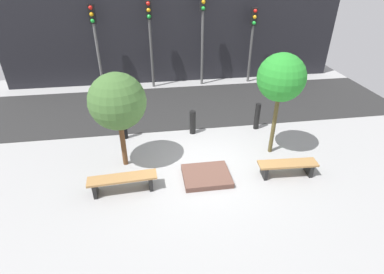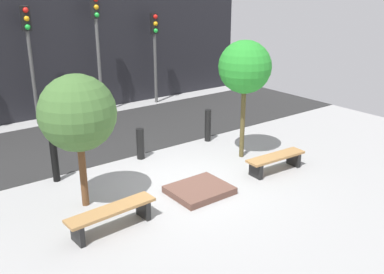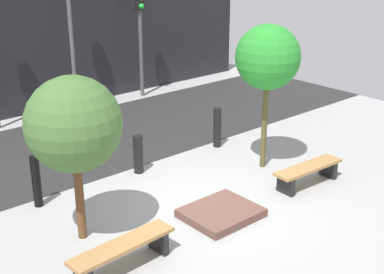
{
  "view_description": "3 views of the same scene",
  "coord_description": "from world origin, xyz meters",
  "px_view_note": "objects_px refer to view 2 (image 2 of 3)",
  "views": [
    {
      "loc": [
        -1.42,
        -7.11,
        5.39
      ],
      "look_at": [
        -0.39,
        -0.32,
        1.3
      ],
      "focal_mm": 28.0,
      "sensor_mm": 36.0,
      "label": 1
    },
    {
      "loc": [
        -5.45,
        -7.41,
        4.49
      ],
      "look_at": [
        0.04,
        -0.14,
        1.26
      ],
      "focal_mm": 40.0,
      "sensor_mm": 36.0,
      "label": 2
    },
    {
      "loc": [
        -6.14,
        -6.76,
        4.91
      ],
      "look_at": [
        -0.05,
        0.28,
        1.38
      ],
      "focal_mm": 50.0,
      "sensor_mm": 36.0,
      "label": 3
    }
  ],
  "objects_px": {
    "bench_left": "(112,214)",
    "bollard_left": "(140,144)",
    "bollard_center": "(208,125)",
    "planter_bed": "(199,190)",
    "traffic_light_mid_west": "(29,45)",
    "traffic_light_mid_east": "(97,34)",
    "traffic_light_east": "(155,42)",
    "bollard_far_left": "(55,161)",
    "tree_behind_left_bench": "(78,114)",
    "tree_behind_right_bench": "(245,68)",
    "bench_right": "(276,160)"
  },
  "relations": [
    {
      "from": "traffic_light_mid_east",
      "to": "traffic_light_east",
      "type": "height_order",
      "value": "traffic_light_mid_east"
    },
    {
      "from": "bench_left",
      "to": "bollard_center",
      "type": "distance_m",
      "value": 5.46
    },
    {
      "from": "bollard_far_left",
      "to": "tree_behind_left_bench",
      "type": "bearing_deg",
      "value": -87.74
    },
    {
      "from": "bench_left",
      "to": "traffic_light_mid_west",
      "type": "height_order",
      "value": "traffic_light_mid_west"
    },
    {
      "from": "tree_behind_left_bench",
      "to": "traffic_light_mid_west",
      "type": "distance_m",
      "value": 6.51
    },
    {
      "from": "bollard_far_left",
      "to": "traffic_light_mid_east",
      "type": "xyz_separation_m",
      "value": [
        3.57,
        4.83,
        2.34
      ]
    },
    {
      "from": "planter_bed",
      "to": "traffic_light_mid_west",
      "type": "xyz_separation_m",
      "value": [
        -1.2,
        7.45,
        2.61
      ]
    },
    {
      "from": "traffic_light_mid_west",
      "to": "traffic_light_mid_east",
      "type": "distance_m",
      "value": 2.41
    },
    {
      "from": "planter_bed",
      "to": "traffic_light_east",
      "type": "xyz_separation_m",
      "value": [
        3.6,
        7.44,
        2.35
      ]
    },
    {
      "from": "tree_behind_left_bench",
      "to": "bollard_center",
      "type": "bearing_deg",
      "value": 18.45
    },
    {
      "from": "planter_bed",
      "to": "traffic_light_mid_west",
      "type": "relative_size",
      "value": 0.34
    },
    {
      "from": "tree_behind_right_bench",
      "to": "bollard_left",
      "type": "bearing_deg",
      "value": 145.94
    },
    {
      "from": "bench_left",
      "to": "bollard_left",
      "type": "relative_size",
      "value": 2.13
    },
    {
      "from": "planter_bed",
      "to": "bollard_center",
      "type": "height_order",
      "value": "bollard_center"
    },
    {
      "from": "tree_behind_right_bench",
      "to": "traffic_light_mid_west",
      "type": "height_order",
      "value": "traffic_light_mid_west"
    },
    {
      "from": "tree_behind_right_bench",
      "to": "bollard_far_left",
      "type": "bearing_deg",
      "value": 161.55
    },
    {
      "from": "traffic_light_east",
      "to": "bollard_center",
      "type": "bearing_deg",
      "value": -104.32
    },
    {
      "from": "bollard_left",
      "to": "traffic_light_east",
      "type": "relative_size",
      "value": 0.24
    },
    {
      "from": "planter_bed",
      "to": "traffic_light_east",
      "type": "height_order",
      "value": "traffic_light_east"
    },
    {
      "from": "bench_left",
      "to": "planter_bed",
      "type": "relative_size",
      "value": 1.38
    },
    {
      "from": "bollard_far_left",
      "to": "traffic_light_mid_east",
      "type": "height_order",
      "value": "traffic_light_mid_east"
    },
    {
      "from": "planter_bed",
      "to": "bollard_left",
      "type": "distance_m",
      "value": 2.64
    },
    {
      "from": "bollard_center",
      "to": "traffic_light_mid_west",
      "type": "height_order",
      "value": "traffic_light_mid_west"
    },
    {
      "from": "bench_left",
      "to": "bollard_left",
      "type": "distance_m",
      "value": 3.64
    },
    {
      "from": "bench_right",
      "to": "planter_bed",
      "type": "relative_size",
      "value": 1.28
    },
    {
      "from": "planter_bed",
      "to": "bollard_far_left",
      "type": "relative_size",
      "value": 1.28
    },
    {
      "from": "bench_right",
      "to": "bollard_center",
      "type": "relative_size",
      "value": 1.73
    },
    {
      "from": "bollard_left",
      "to": "tree_behind_left_bench",
      "type": "bearing_deg",
      "value": -145.94
    },
    {
      "from": "bollard_left",
      "to": "traffic_light_mid_east",
      "type": "distance_m",
      "value": 5.54
    },
    {
      "from": "bollard_far_left",
      "to": "planter_bed",
      "type": "bearing_deg",
      "value": -47.85
    },
    {
      "from": "traffic_light_mid_west",
      "to": "bollard_left",
      "type": "bearing_deg",
      "value": -76.04
    },
    {
      "from": "bollard_center",
      "to": "bollard_far_left",
      "type": "bearing_deg",
      "value": 180.0
    },
    {
      "from": "bench_right",
      "to": "traffic_light_mid_east",
      "type": "xyz_separation_m",
      "value": [
        -1.11,
        7.65,
        2.55
      ]
    },
    {
      "from": "bollard_center",
      "to": "traffic_light_mid_east",
      "type": "bearing_deg",
      "value": 103.6
    },
    {
      "from": "bench_left",
      "to": "bollard_far_left",
      "type": "height_order",
      "value": "bollard_far_left"
    },
    {
      "from": "planter_bed",
      "to": "bench_right",
      "type": "bearing_deg",
      "value": -4.95
    },
    {
      "from": "bench_right",
      "to": "bollard_far_left",
      "type": "distance_m",
      "value": 5.46
    },
    {
      "from": "bench_left",
      "to": "traffic_light_east",
      "type": "height_order",
      "value": "traffic_light_east"
    },
    {
      "from": "tree_behind_right_bench",
      "to": "bollard_center",
      "type": "xyz_separation_m",
      "value": [
        0.06,
        1.56,
        -1.99
      ]
    },
    {
      "from": "bollard_center",
      "to": "traffic_light_mid_west",
      "type": "relative_size",
      "value": 0.25
    },
    {
      "from": "tree_behind_right_bench",
      "to": "traffic_light_mid_east",
      "type": "xyz_separation_m",
      "value": [
        -1.11,
        6.39,
        0.37
      ]
    },
    {
      "from": "traffic_light_mid_east",
      "to": "traffic_light_east",
      "type": "relative_size",
      "value": 1.19
    },
    {
      "from": "tree_behind_left_bench",
      "to": "bollard_center",
      "type": "relative_size",
      "value": 2.91
    },
    {
      "from": "bench_right",
      "to": "bollard_far_left",
      "type": "height_order",
      "value": "bollard_far_left"
    },
    {
      "from": "traffic_light_east",
      "to": "tree_behind_right_bench",
      "type": "bearing_deg",
      "value": -101.45
    },
    {
      "from": "traffic_light_mid_west",
      "to": "bollard_center",
      "type": "bearing_deg",
      "value": -53.53
    },
    {
      "from": "planter_bed",
      "to": "bollard_center",
      "type": "xyz_separation_m",
      "value": [
        2.37,
        2.62,
        0.41
      ]
    },
    {
      "from": "bollard_left",
      "to": "traffic_light_east",
      "type": "distance_m",
      "value": 6.35
    },
    {
      "from": "bollard_left",
      "to": "bollard_center",
      "type": "distance_m",
      "value": 2.37
    },
    {
      "from": "bollard_left",
      "to": "bollard_center",
      "type": "xyz_separation_m",
      "value": [
        2.37,
        0.0,
        0.06
      ]
    }
  ]
}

